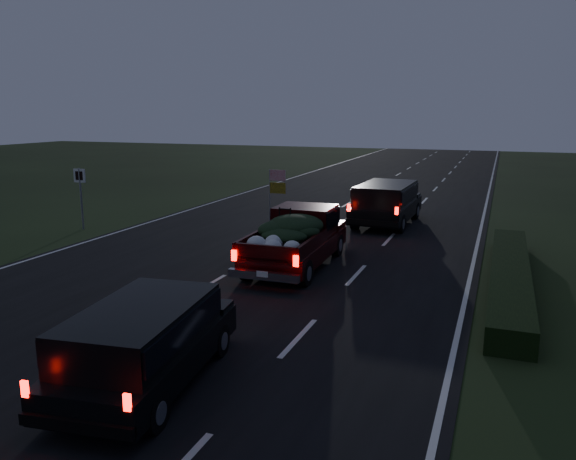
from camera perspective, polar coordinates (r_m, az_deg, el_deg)
The scene contains 7 objects.
ground at distance 15.72m, azimuth -8.26°, elevation -5.70°, with size 120.00×120.00×0.00m, color black.
road_asphalt at distance 15.72m, azimuth -8.26°, elevation -5.66°, with size 14.00×120.00×0.02m, color black.
hedge_row at distance 16.65m, azimuth 21.60°, elevation -4.35°, with size 1.00×10.00×0.60m, color black.
route_sign at distance 24.24m, azimuth -20.33°, elevation 3.93°, with size 0.55×0.08×2.50m.
pickup_truck at distance 17.28m, azimuth 0.86°, elevation -0.52°, with size 2.09×5.14×2.67m.
lead_suv at distance 24.08m, azimuth 9.95°, elevation 3.07°, with size 2.24×5.07×1.44m.
rear_suv at distance 10.13m, azimuth -14.41°, elevation -10.52°, with size 2.35×4.46×1.23m.
Camera 1 is at (7.39, -13.04, 4.74)m, focal length 35.00 mm.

